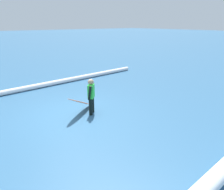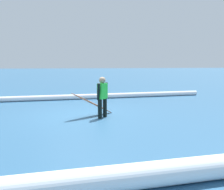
# 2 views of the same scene
# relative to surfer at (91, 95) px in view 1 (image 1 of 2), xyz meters

# --- Properties ---
(ground_plane) EXTENTS (185.83, 185.83, 0.00)m
(ground_plane) POSITION_rel_surfer_xyz_m (0.68, -0.55, -0.77)
(ground_plane) COLOR #2C5A80
(surfer) EXTENTS (0.40, 0.51, 1.39)m
(surfer) POSITION_rel_surfer_xyz_m (0.00, 0.00, 0.00)
(surfer) COLOR black
(surfer) RESTS_ON ground_plane
(surfboard) EXTENTS (1.68, 1.13, 0.92)m
(surfboard) POSITION_rel_surfer_xyz_m (0.29, -0.31, -0.33)
(surfboard) COLOR #E55926
(surfboard) RESTS_ON ground_plane
(wave_crest_midground) EXTENTS (19.97, 1.13, 0.38)m
(wave_crest_midground) POSITION_rel_surfer_xyz_m (-0.23, 4.87, -0.58)
(wave_crest_midground) COLOR white
(wave_crest_midground) RESTS_ON ground_plane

